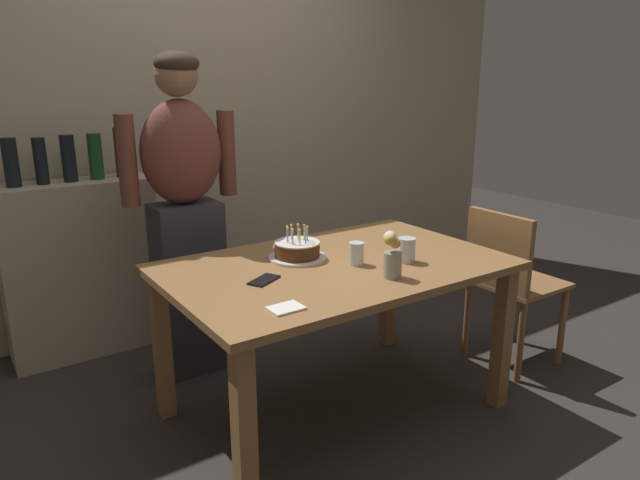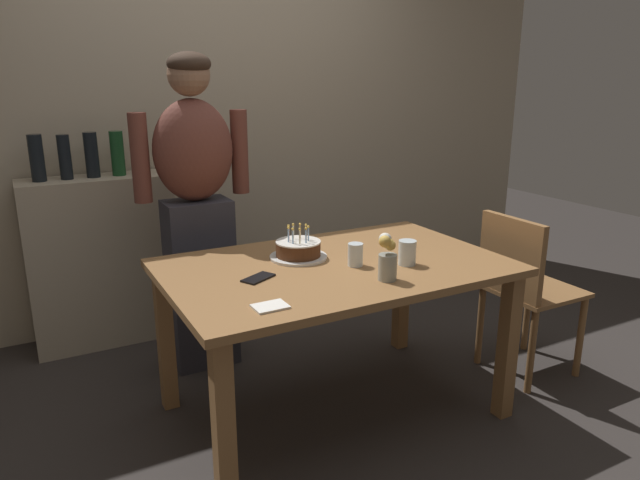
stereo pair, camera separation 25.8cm
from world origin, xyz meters
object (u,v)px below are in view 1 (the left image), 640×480
at_px(cell_phone, 264,280).
at_px(flower_vase, 392,255).
at_px(water_glass_far, 406,250).
at_px(napkin_stack, 286,308).
at_px(birthday_cake, 297,251).
at_px(person_man_bearded, 185,212).
at_px(water_glass_near, 356,254).
at_px(dining_chair, 508,276).

bearing_deg(cell_phone, flower_vase, -57.01).
xyz_separation_m(water_glass_far, napkin_stack, (-0.73, -0.17, -0.05)).
distance_m(cell_phone, napkin_stack, 0.31).
xyz_separation_m(birthday_cake, cell_phone, (-0.27, -0.17, -0.03)).
xyz_separation_m(water_glass_far, flower_vase, (-0.19, -0.12, 0.04)).
bearing_deg(napkin_stack, birthday_cake, 53.89).
bearing_deg(birthday_cake, person_man_bearded, 114.04).
relative_size(water_glass_near, person_man_bearded, 0.06).
relative_size(birthday_cake, person_man_bearded, 0.16).
xyz_separation_m(birthday_cake, water_glass_near, (0.17, -0.22, 0.01)).
bearing_deg(water_glass_far, napkin_stack, -167.06).
bearing_deg(napkin_stack, person_man_bearded, 86.44).
xyz_separation_m(water_glass_near, water_glass_far, (0.21, -0.09, 0.00)).
distance_m(water_glass_near, napkin_stack, 0.59).
height_order(water_glass_far, napkin_stack, water_glass_far).
xyz_separation_m(birthday_cake, napkin_stack, (-0.35, -0.48, -0.03)).
bearing_deg(cell_phone, dining_chair, -32.39).
xyz_separation_m(water_glass_far, cell_phone, (-0.65, 0.14, -0.05)).
distance_m(napkin_stack, dining_chair, 1.52).
bearing_deg(water_glass_far, person_man_bearded, 125.19).
bearing_deg(person_man_bearded, cell_phone, 90.72).
xyz_separation_m(water_glass_near, person_man_bearded, (-0.45, 0.85, 0.08)).
xyz_separation_m(napkin_stack, dining_chair, (1.49, 0.19, -0.23)).
distance_m(birthday_cake, dining_chair, 1.21).
distance_m(birthday_cake, flower_vase, 0.48).
height_order(birthday_cake, dining_chair, birthday_cake).
bearing_deg(cell_phone, water_glass_far, -39.40).
xyz_separation_m(birthday_cake, flower_vase, (0.19, -0.43, 0.06)).
bearing_deg(cell_phone, napkin_stack, -132.17).
distance_m(birthday_cake, water_glass_near, 0.28).
relative_size(cell_phone, person_man_bearded, 0.09).
bearing_deg(water_glass_far, cell_phone, 168.22).
distance_m(water_glass_near, water_glass_far, 0.23).
relative_size(birthday_cake, water_glass_far, 2.40).
xyz_separation_m(birthday_cake, dining_chair, (1.14, -0.29, -0.26)).
xyz_separation_m(flower_vase, dining_chair, (0.95, 0.14, -0.32)).
distance_m(napkin_stack, person_man_bearded, 1.12).
height_order(cell_phone, flower_vase, flower_vase).
relative_size(cell_phone, napkin_stack, 1.16).
relative_size(water_glass_far, cell_phone, 0.76).
distance_m(flower_vase, person_man_bearded, 1.16).
bearing_deg(person_man_bearded, water_glass_far, 125.19).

